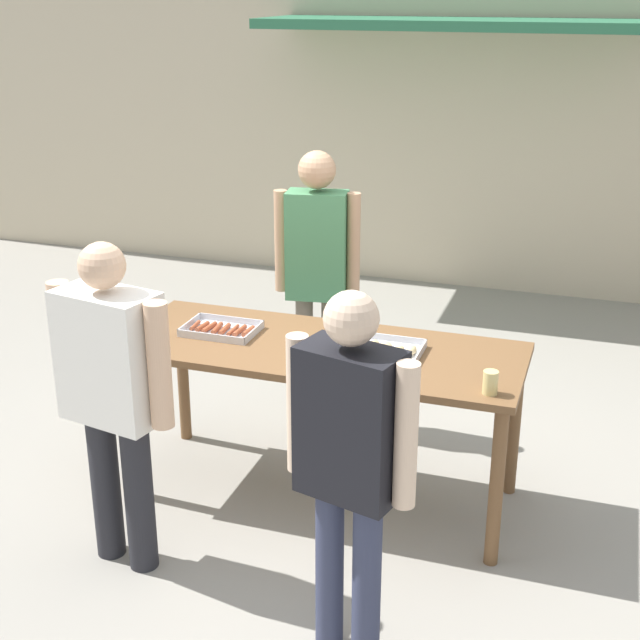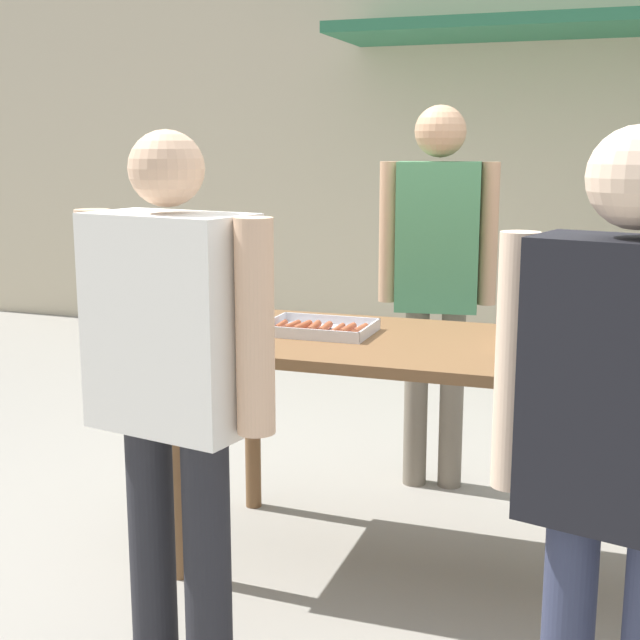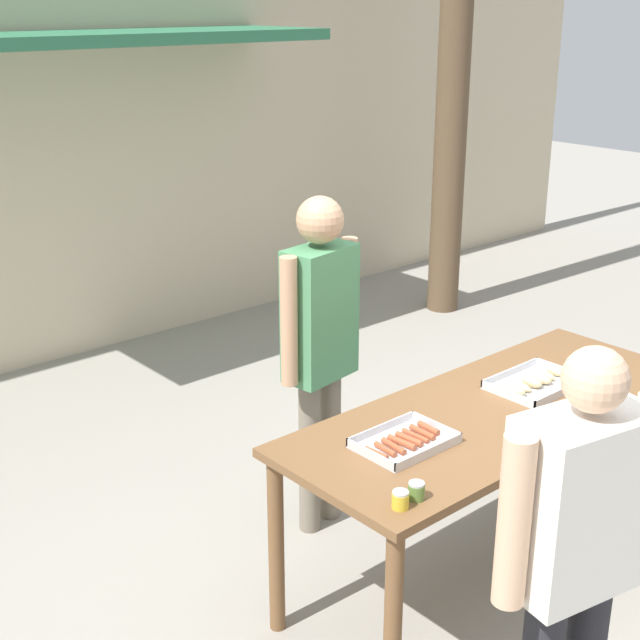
% 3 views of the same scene
% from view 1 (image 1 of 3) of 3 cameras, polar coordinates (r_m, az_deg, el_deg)
% --- Properties ---
extents(ground_plane, '(24.00, 24.00, 0.00)m').
position_cam_1_polar(ground_plane, '(5.15, 0.00, -10.95)').
color(ground_plane, gray).
extents(building_facade_back, '(12.00, 1.11, 4.50)m').
position_cam_1_polar(building_facade_back, '(8.27, 9.21, 17.34)').
color(building_facade_back, beige).
rests_on(building_facade_back, ground).
extents(serving_table, '(2.16, 0.84, 0.90)m').
position_cam_1_polar(serving_table, '(4.79, 0.00, -2.85)').
color(serving_table, brown).
rests_on(serving_table, ground).
extents(food_tray_sausages, '(0.40, 0.29, 0.04)m').
position_cam_1_polar(food_tray_sausages, '(4.96, -6.31, -0.63)').
color(food_tray_sausages, silver).
rests_on(food_tray_sausages, serving_table).
extents(food_tray_buns, '(0.44, 0.31, 0.06)m').
position_cam_1_polar(food_tray_buns, '(4.67, 3.78, -1.83)').
color(food_tray_buns, silver).
rests_on(food_tray_buns, serving_table).
extents(condiment_jar_mustard, '(0.06, 0.06, 0.07)m').
position_cam_1_polar(condiment_jar_mustard, '(4.85, -11.88, -1.24)').
color(condiment_jar_mustard, gold).
rests_on(condiment_jar_mustard, serving_table).
extents(condiment_jar_ketchup, '(0.06, 0.06, 0.07)m').
position_cam_1_polar(condiment_jar_ketchup, '(4.81, -10.92, -1.35)').
color(condiment_jar_ketchup, '#567A38').
rests_on(condiment_jar_ketchup, serving_table).
extents(beer_cup, '(0.07, 0.07, 0.12)m').
position_cam_1_polar(beer_cup, '(4.26, 10.85, -3.95)').
color(beer_cup, '#DBC67A').
rests_on(beer_cup, serving_table).
extents(person_server_behind_table, '(0.53, 0.26, 1.78)m').
position_cam_1_polar(person_server_behind_table, '(5.56, -0.19, 3.71)').
color(person_server_behind_table, '#756B5B').
rests_on(person_server_behind_table, ground).
extents(person_customer_holding_hotdog, '(0.67, 0.35, 1.65)m').
position_cam_1_polar(person_customer_holding_hotdog, '(4.26, -13.14, -3.98)').
color(person_customer_holding_hotdog, '#232328').
rests_on(person_customer_holding_hotdog, ground).
extents(person_customer_with_cup, '(0.57, 0.32, 1.65)m').
position_cam_1_polar(person_customer_with_cup, '(3.55, 1.90, -8.35)').
color(person_customer_with_cup, '#333851').
rests_on(person_customer_with_cup, ground).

